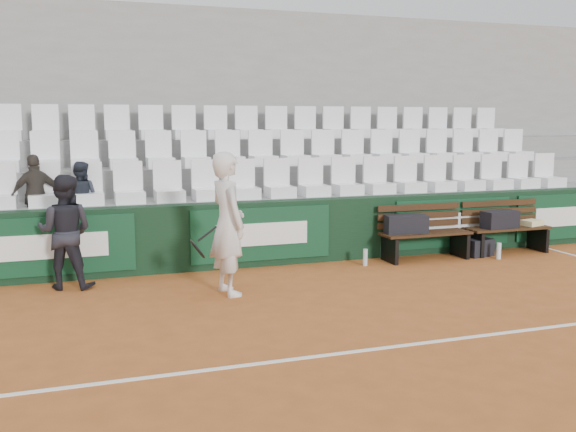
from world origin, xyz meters
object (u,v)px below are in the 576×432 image
object	(u,v)px
bench_right	(507,240)
sports_bag_right	(500,219)
bench_left	(425,246)
sports_bag_left	(406,224)
water_bottle_near	(365,257)
sports_bag_ground	(478,247)
water_bottle_far	(499,251)
spectator_b	(34,165)
tennis_player	(228,224)
ball_kid	(65,232)
spectator_c	(79,168)

from	to	relation	value
bench_right	sports_bag_right	distance (m)	0.42
bench_left	sports_bag_left	xyz separation A→B (m)	(-0.34, 0.05, 0.37)
bench_right	water_bottle_near	bearing A→B (deg)	-177.56
sports_bag_ground	water_bottle_far	world-z (taller)	sports_bag_ground
sports_bag_ground	spectator_b	size ratio (longest dim) A/B	0.39
bench_left	sports_bag_right	xyz separation A→B (m)	(1.40, -0.03, 0.37)
bench_right	tennis_player	distance (m)	5.27
sports_bag_right	spectator_b	distance (m)	7.44
bench_right	water_bottle_far	xyz separation A→B (m)	(-0.44, -0.38, -0.09)
tennis_player	ball_kid	bearing A→B (deg)	153.53
bench_right	ball_kid	world-z (taller)	ball_kid
water_bottle_near	tennis_player	distance (m)	2.70
bench_left	spectator_b	distance (m)	6.14
bench_right	water_bottle_far	size ratio (longest dim) A/B	5.59
water_bottle_far	sports_bag_ground	bearing A→B (deg)	117.86
water_bottle_far	ball_kid	world-z (taller)	ball_kid
bench_right	tennis_player	size ratio (longest dim) A/B	0.81
sports_bag_right	water_bottle_far	xyz separation A→B (m)	(-0.24, -0.33, -0.46)
sports_bag_ground	spectator_c	bearing A→B (deg)	170.69
sports_bag_left	ball_kid	xyz separation A→B (m)	(-5.18, -0.08, 0.17)
bench_right	spectator_c	bearing A→B (deg)	171.99
sports_bag_ground	tennis_player	xyz separation A→B (m)	(-4.51, -0.98, 0.78)
sports_bag_right	sports_bag_ground	size ratio (longest dim) A/B	1.31
tennis_player	spectator_b	distance (m)	3.18
sports_bag_left	spectator_c	size ratio (longest dim) A/B	0.61
water_bottle_near	water_bottle_far	distance (m)	2.29
bench_left	spectator_b	xyz separation A→B (m)	(-5.90, 0.99, 1.38)
spectator_b	spectator_c	distance (m)	0.62
sports_bag_ground	water_bottle_near	distance (m)	2.11
tennis_player	sports_bag_ground	bearing A→B (deg)	12.27
bench_left	sports_bag_right	world-z (taller)	sports_bag_right
water_bottle_near	water_bottle_far	size ratio (longest dim) A/B	0.98
bench_left	ball_kid	distance (m)	5.54
sports_bag_right	water_bottle_far	bearing A→B (deg)	-126.24
sports_bag_left	water_bottle_far	world-z (taller)	sports_bag_left
water_bottle_near	spectator_c	size ratio (longest dim) A/B	0.24
spectator_b	sports_bag_right	bearing A→B (deg)	154.77
sports_bag_left	water_bottle_near	size ratio (longest dim) A/B	2.57
ball_kid	spectator_c	world-z (taller)	spectator_c
sports_bag_left	water_bottle_near	distance (m)	0.92
sports_bag_ground	ball_kid	world-z (taller)	ball_kid
sports_bag_left	sports_bag_ground	world-z (taller)	sports_bag_left
water_bottle_near	spectator_b	bearing A→B (deg)	167.22
tennis_player	spectator_b	world-z (taller)	spectator_b
bench_left	tennis_player	xyz separation A→B (m)	(-3.53, -1.02, 0.70)
spectator_c	sports_bag_ground	bearing A→B (deg)	-166.71
sports_bag_ground	tennis_player	bearing A→B (deg)	-167.73
bench_right	spectator_c	world-z (taller)	spectator_c
ball_kid	tennis_player	bearing A→B (deg)	172.05
sports_bag_left	water_bottle_near	xyz separation A→B (m)	(-0.78, -0.14, -0.46)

